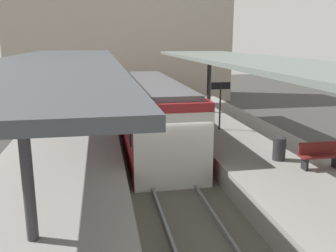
{
  "coord_description": "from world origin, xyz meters",
  "views": [
    {
      "loc": [
        -2.26,
        -12.19,
        5.09
      ],
      "look_at": [
        0.4,
        2.15,
        1.62
      ],
      "focal_mm": 38.81,
      "sensor_mm": 36.0,
      "label": 1
    }
  ],
  "objects_px": {
    "litter_bin": "(279,149)",
    "commuter_train": "(152,115)",
    "platform_sign": "(220,95)",
    "platform_bench": "(320,154)"
  },
  "relations": [
    {
      "from": "litter_bin",
      "to": "commuter_train",
      "type": "bearing_deg",
      "value": 126.39
    },
    {
      "from": "platform_sign",
      "to": "litter_bin",
      "type": "distance_m",
      "value": 4.82
    },
    {
      "from": "platform_bench",
      "to": "litter_bin",
      "type": "relative_size",
      "value": 1.75
    },
    {
      "from": "platform_bench",
      "to": "platform_sign",
      "type": "bearing_deg",
      "value": 105.21
    },
    {
      "from": "commuter_train",
      "to": "platform_bench",
      "type": "relative_size",
      "value": 7.41
    },
    {
      "from": "platform_sign",
      "to": "commuter_train",
      "type": "bearing_deg",
      "value": 171.48
    },
    {
      "from": "commuter_train",
      "to": "platform_sign",
      "type": "bearing_deg",
      "value": -8.52
    },
    {
      "from": "platform_bench",
      "to": "commuter_train",
      "type": "bearing_deg",
      "value": 127.29
    },
    {
      "from": "commuter_train",
      "to": "platform_sign",
      "type": "relative_size",
      "value": 4.7
    },
    {
      "from": "commuter_train",
      "to": "litter_bin",
      "type": "height_order",
      "value": "commuter_train"
    }
  ]
}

